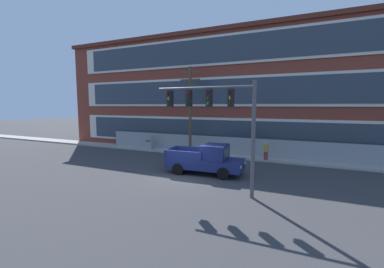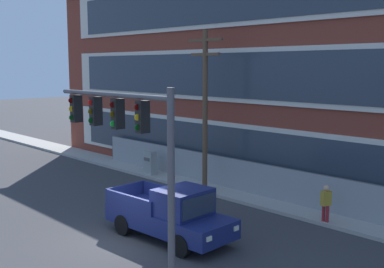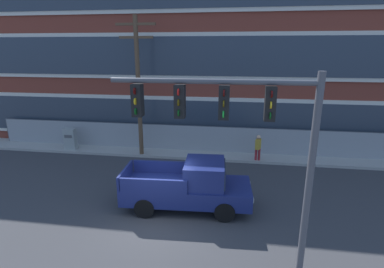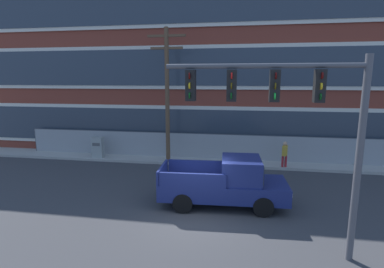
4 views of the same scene
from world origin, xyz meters
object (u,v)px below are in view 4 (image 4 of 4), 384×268
(traffic_signal_mast, at_px, (291,109))
(pedestrian_near_cabinet, at_px, (285,153))
(pickup_truck_navy, at_px, (226,183))
(electrical_cabinet, at_px, (98,148))
(utility_pole_near_corner, at_px, (167,91))

(traffic_signal_mast, bearing_deg, pedestrian_near_cabinet, 82.53)
(pickup_truck_navy, distance_m, electrical_cabinet, 10.61)
(traffic_signal_mast, xyz_separation_m, electrical_cabinet, (-10.73, 9.25, -3.69))
(pickup_truck_navy, relative_size, utility_pole_near_corner, 0.65)
(utility_pole_near_corner, height_order, electrical_cabinet, utility_pole_near_corner)
(traffic_signal_mast, height_order, pedestrian_near_cabinet, traffic_signal_mast)
(traffic_signal_mast, distance_m, pedestrian_near_cabinet, 9.71)
(electrical_cabinet, xyz_separation_m, pedestrian_near_cabinet, (11.91, -0.26, 0.21))
(utility_pole_near_corner, relative_size, electrical_cabinet, 5.41)
(utility_pole_near_corner, bearing_deg, electrical_cabinet, 177.33)
(traffic_signal_mast, distance_m, electrical_cabinet, 14.64)
(traffic_signal_mast, distance_m, utility_pole_near_corner, 10.78)
(electrical_cabinet, relative_size, pedestrian_near_cabinet, 0.91)
(pickup_truck_navy, relative_size, pedestrian_near_cabinet, 3.21)
(electrical_cabinet, height_order, pedestrian_near_cabinet, pedestrian_near_cabinet)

